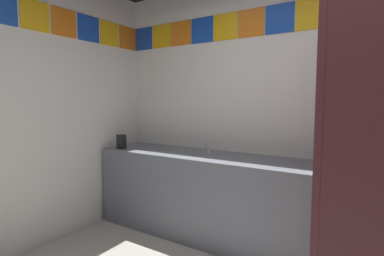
# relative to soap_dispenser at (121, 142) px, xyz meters

# --- Properties ---
(wall_back) EXTENTS (4.24, 0.09, 2.61)m
(wall_back) POSITION_rel_soap_dispenser_xyz_m (1.89, 0.54, 0.40)
(wall_back) COLOR white
(wall_back) RESTS_ON ground_plane
(vanity_counter) EXTENTS (2.27, 0.62, 0.84)m
(vanity_counter) POSITION_rel_soap_dispenser_xyz_m (0.96, 0.19, -0.49)
(vanity_counter) COLOR slate
(vanity_counter) RESTS_ON ground_plane
(faucet_center) EXTENTS (0.04, 0.10, 0.14)m
(faucet_center) POSITION_rel_soap_dispenser_xyz_m (0.96, 0.28, -0.03)
(faucet_center) COLOR silver
(faucet_center) RESTS_ON vanity_counter
(soap_dispenser) EXTENTS (0.09, 0.09, 0.16)m
(soap_dispenser) POSITION_rel_soap_dispenser_xyz_m (0.00, 0.00, 0.00)
(soap_dispenser) COLOR black
(soap_dispenser) RESTS_ON vanity_counter
(stall_divider) EXTENTS (0.92, 1.36, 2.04)m
(stall_divider) POSITION_rel_soap_dispenser_xyz_m (2.39, -0.43, 0.10)
(stall_divider) COLOR #471E23
(stall_divider) RESTS_ON ground_plane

